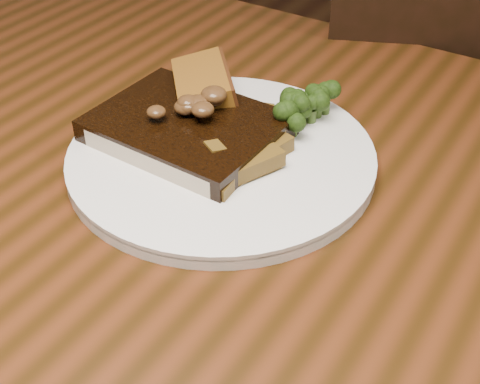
% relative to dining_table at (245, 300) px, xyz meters
% --- Properties ---
extents(dining_table, '(1.60, 0.90, 0.75)m').
position_rel_dining_table_xyz_m(dining_table, '(0.00, 0.00, 0.00)').
color(dining_table, '#48210E').
rests_on(dining_table, ground).
extents(chair_far, '(0.55, 0.55, 0.88)m').
position_rel_dining_table_xyz_m(chair_far, '(0.02, 0.60, -0.18)').
color(chair_far, black).
rests_on(chair_far, ground).
extents(plate, '(0.33, 0.33, 0.01)m').
position_rel_dining_table_xyz_m(plate, '(-0.07, 0.08, 0.10)').
color(plate, white).
rests_on(plate, dining_table).
extents(steak, '(0.19, 0.15, 0.03)m').
position_rel_dining_table_xyz_m(steak, '(-0.12, 0.08, 0.12)').
color(steak, black).
rests_on(steak, plate).
extents(steak_bone, '(0.16, 0.02, 0.02)m').
position_rel_dining_table_xyz_m(steak_bone, '(-0.12, 0.01, 0.11)').
color(steak_bone, beige).
rests_on(steak_bone, plate).
extents(mushroom_pile, '(0.07, 0.07, 0.03)m').
position_rel_dining_table_xyz_m(mushroom_pile, '(-0.12, 0.08, 0.15)').
color(mushroom_pile, '#513219').
rests_on(mushroom_pile, steak).
extents(garlic_bread, '(0.11, 0.11, 0.02)m').
position_rel_dining_table_xyz_m(garlic_bread, '(-0.14, 0.14, 0.12)').
color(garlic_bread, '#93601A').
rests_on(garlic_bread, plate).
extents(potato_wedges, '(0.10, 0.10, 0.02)m').
position_rel_dining_table_xyz_m(potato_wedges, '(-0.02, 0.09, 0.12)').
color(potato_wedges, brown).
rests_on(potato_wedges, plate).
extents(broccoli_cluster, '(0.06, 0.06, 0.04)m').
position_rel_dining_table_xyz_m(broccoli_cluster, '(-0.03, 0.17, 0.12)').
color(broccoli_cluster, '#233E0E').
rests_on(broccoli_cluster, plate).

